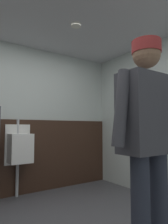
# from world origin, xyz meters

# --- Properties ---
(wall_back) EXTENTS (4.36, 0.12, 2.52)m
(wall_back) POSITION_xyz_m (0.00, 1.81, 1.26)
(wall_back) COLOR silver
(wall_back) RESTS_ON ground_plane
(wainscot_band_back) EXTENTS (3.76, 0.03, 1.23)m
(wainscot_band_back) POSITION_xyz_m (0.00, 1.74, 0.62)
(wainscot_band_back) COLOR #382319
(wainscot_band_back) RESTS_ON ground_plane
(downlight_far) EXTENTS (0.14, 0.14, 0.03)m
(downlight_far) POSITION_xyz_m (0.51, 0.61, 2.50)
(downlight_far) COLOR white
(urinal_middle) EXTENTS (0.40, 0.34, 1.24)m
(urinal_middle) POSITION_xyz_m (0.07, 1.59, 0.78)
(urinal_middle) COLOR white
(urinal_middle) RESTS_ON ground_plane
(person) EXTENTS (0.71, 0.60, 1.79)m
(person) POSITION_xyz_m (0.40, -0.64, 1.07)
(person) COLOR #2D3342
(person) RESTS_ON ground_plane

